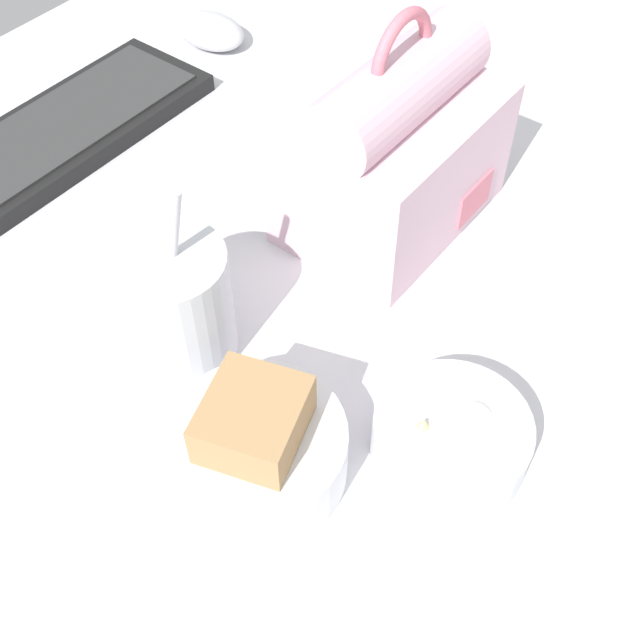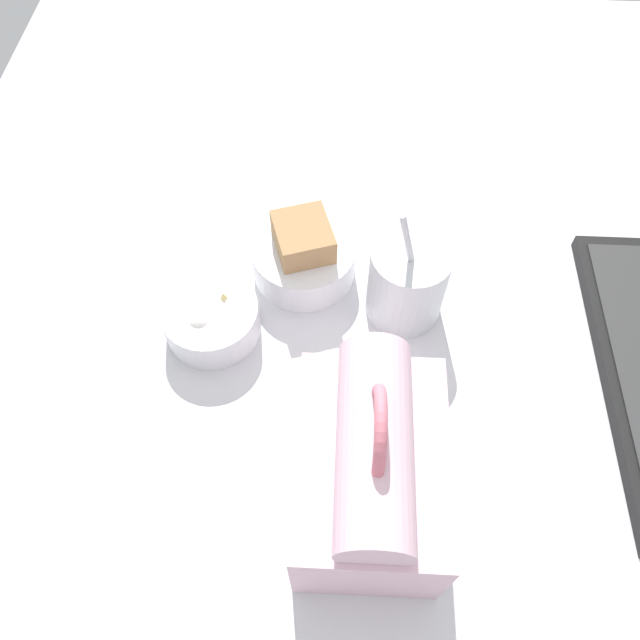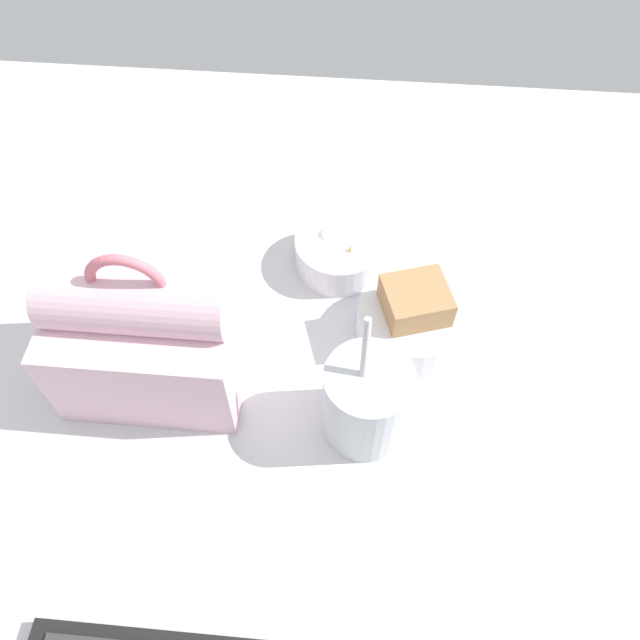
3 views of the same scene
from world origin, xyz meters
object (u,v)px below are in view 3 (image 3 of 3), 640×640
object	(u,v)px
lunch_bag	(149,337)
bento_bowl_sandwich	(412,319)
soup_cup	(367,400)
bento_bowl_snacks	(340,252)

from	to	relation	value
lunch_bag	bento_bowl_sandwich	xyz separation A→B (cm)	(-27.38, -7.73, -4.37)
soup_cup	bento_bowl_sandwich	xyz separation A→B (cm)	(-4.73, -11.95, -2.18)
soup_cup	bento_bowl_snacks	size ratio (longest dim) A/B	1.53
lunch_bag	bento_bowl_snacks	distance (cm)	26.12
bento_bowl_sandwich	bento_bowl_snacks	xyz separation A→B (cm)	(8.77, -9.89, -0.72)
lunch_bag	bento_bowl_sandwich	bearing A→B (deg)	-164.24
soup_cup	bento_bowl_snacks	xyz separation A→B (cm)	(4.04, -21.83, -2.90)
lunch_bag	soup_cup	distance (cm)	23.14
bento_bowl_snacks	soup_cup	bearing A→B (deg)	100.48
lunch_bag	bento_bowl_sandwich	size ratio (longest dim) A/B	1.61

